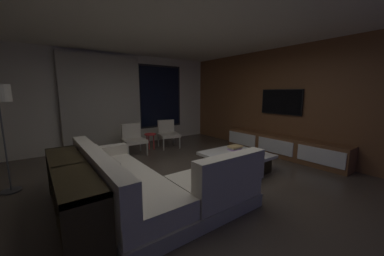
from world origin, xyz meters
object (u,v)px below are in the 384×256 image
Objects in this scene: accent_chair_by_curtain at (133,137)px; media_console at (281,146)px; side_stool at (150,137)px; accent_chair_near_window at (168,132)px; console_table_behind_couch at (72,190)px; mounted_tv at (281,102)px; sectional_couch at (147,185)px; coffee_table at (236,162)px; book_stack_on_coffee_table at (235,148)px.

accent_chair_by_curtain reaches higher than media_console.
accent_chair_by_curtain is at bearing 140.11° from media_console.
side_stool is at bearing 133.38° from media_console.
accent_chair_near_window is 1.70× the size of side_stool.
side_stool is 3.41m from console_table_behind_couch.
accent_chair_near_window is 3.20m from mounted_tv.
side_stool is 0.15× the size of media_console.
media_console is at bearing -46.62° from side_stool.
mounted_tv reaches higher than accent_chair_by_curtain.
sectional_couch is at bearing -174.56° from mounted_tv.
coffee_table is 0.37× the size of media_console.
accent_chair_near_window is (-0.31, 2.35, 0.02)m from book_stack_on_coffee_table.
accent_chair_near_window is 0.25× the size of media_console.
mounted_tv is at bearing 47.52° from media_console.
mounted_tv is 4.90m from console_table_behind_couch.
book_stack_on_coffee_table is at bearing 172.63° from media_console.
coffee_table is 2.52× the size of side_stool.
coffee_table is 1.66m from media_console.
book_stack_on_coffee_table is at bearing 4.28° from console_table_behind_couch.
sectional_couch is 3.21× the size of accent_chair_by_curtain.
accent_chair_by_curtain is 3.01m from console_table_behind_couch.
coffee_table is 2.19m from mounted_tv.
side_stool is (-0.58, -0.03, -0.06)m from accent_chair_near_window.
accent_chair_by_curtain is (-1.23, 2.42, 0.25)m from coffee_table.
media_console is at bearing 0.17° from coffee_table.
media_console is at bearing -132.48° from mounted_tv.
sectional_couch is at bearing -175.31° from coffee_table.
book_stack_on_coffee_table is 2.48m from side_stool.
accent_chair_by_curtain is 3.77m from media_console.
mounted_tv is (3.89, 0.37, 1.06)m from sectional_couch.
accent_chair_near_window is 0.37× the size of console_table_behind_couch.
sectional_couch is 2.28× the size of mounted_tv.
book_stack_on_coffee_table is 0.36× the size of accent_chair_near_window.
side_stool is (0.52, 0.09, -0.06)m from accent_chair_by_curtain.
mounted_tv reaches higher than side_stool.
console_table_behind_couch is (-3.14, -0.24, 0.01)m from book_stack_on_coffee_table.
sectional_couch is 2.72m from accent_chair_by_curtain.
sectional_couch is at bearing -8.11° from console_table_behind_couch.
accent_chair_by_curtain is 0.25× the size of media_console.
console_table_behind_couch is at bearing -175.72° from book_stack_on_coffee_table.
accent_chair_near_window reaches higher than book_stack_on_coffee_table.
media_console reaches higher than book_stack_on_coffee_table.
console_table_behind_couch is at bearing 171.89° from sectional_couch.
accent_chair_by_curtain is 0.71× the size of mounted_tv.
coffee_table is at bearing -74.28° from side_stool.
side_stool is (-0.89, 2.32, -0.04)m from book_stack_on_coffee_table.
sectional_couch is 0.81× the size of media_console.
sectional_couch is at bearing -116.59° from side_stool.
sectional_couch is 2.26m from book_stack_on_coffee_table.
console_table_behind_couch is at bearing -125.19° from accent_chair_by_curtain.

